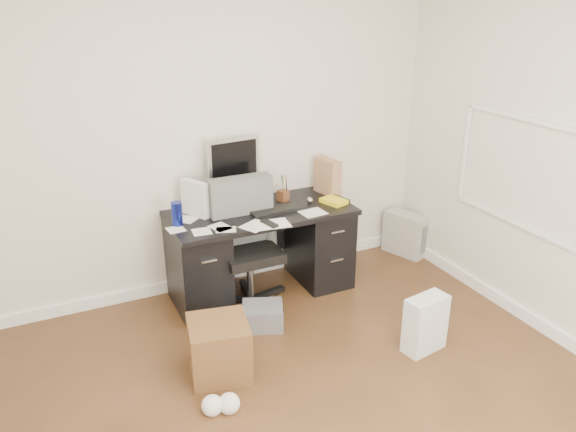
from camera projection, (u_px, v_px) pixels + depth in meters
name	position (u px, v px, depth m)	size (l,w,h in m)	color
ground	(324.00, 427.00, 3.36)	(4.00, 4.00, 0.00)	#442B15
room_shell	(335.00, 158.00, 2.77)	(4.02, 4.02, 2.71)	silver
desk	(261.00, 249.00, 4.70)	(1.50, 0.70, 0.75)	black
loose_papers	(240.00, 217.00, 4.45)	(1.10, 0.60, 0.00)	white
lcd_monitor	(234.00, 171.00, 4.62)	(0.45, 0.26, 0.57)	#AAAAAE
keyboard	(278.00, 209.00, 4.56)	(0.47, 0.16, 0.03)	black
computer_mouse	(310.00, 200.00, 4.71)	(0.06, 0.06, 0.06)	#AAAAAE
travel_mug	(177.00, 214.00, 4.26)	(0.08, 0.08, 0.18)	navy
white_binder	(195.00, 198.00, 4.42)	(0.12, 0.25, 0.29)	white
magazine_file	(327.00, 176.00, 4.90)	(0.13, 0.27, 0.31)	#976C49
pen_cup	(283.00, 188.00, 4.73)	(0.10, 0.10, 0.24)	#553318
yellow_book	(334.00, 201.00, 4.73)	(0.16, 0.20, 0.04)	yellow
paper_remote	(272.00, 223.00, 4.30)	(0.27, 0.22, 0.02)	white
office_chair	(249.00, 246.00, 4.47)	(0.59, 0.59, 1.05)	#4A4C4A
pc_tower	(405.00, 234.00, 5.47)	(0.18, 0.41, 0.41)	#A5A095
shopping_bag	(425.00, 324.00, 4.00)	(0.31, 0.22, 0.42)	white
wicker_basket	(219.00, 348.00, 3.76)	(0.39, 0.39, 0.39)	#523418
desk_printer	(263.00, 316.00, 4.32)	(0.31, 0.25, 0.18)	#5E5E63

